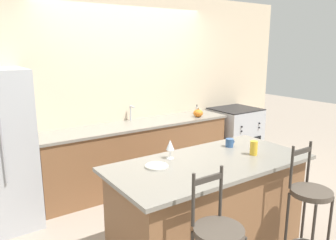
# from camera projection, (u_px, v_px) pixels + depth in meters

# --- Properties ---
(ground_plane) EXTENTS (18.00, 18.00, 0.00)m
(ground_plane) POSITION_uv_depth(u_px,v_px,m) (151.00, 193.00, 4.48)
(ground_plane) COLOR gray
(wall_back) EXTENTS (6.00, 0.07, 2.70)m
(wall_back) POSITION_uv_depth(u_px,v_px,m) (127.00, 89.00, 4.70)
(wall_back) COLOR beige
(wall_back) RESTS_ON ground_plane
(back_counter) EXTENTS (2.80, 0.63, 0.91)m
(back_counter) POSITION_uv_depth(u_px,v_px,m) (138.00, 154.00, 4.66)
(back_counter) COLOR brown
(back_counter) RESTS_ON ground_plane
(sink_faucet) EXTENTS (0.02, 0.13, 0.22)m
(sink_faucet) POSITION_uv_depth(u_px,v_px,m) (131.00, 111.00, 4.68)
(sink_faucet) COLOR #ADAFB5
(sink_faucet) RESTS_ON back_counter
(kitchen_island) EXTENTS (1.90, 0.90, 0.93)m
(kitchen_island) POSITION_uv_depth(u_px,v_px,m) (209.00, 208.00, 3.08)
(kitchen_island) COLOR brown
(kitchen_island) RESTS_ON ground_plane
(oven_range) EXTENTS (0.75, 0.71, 0.93)m
(oven_range) POSITION_uv_depth(u_px,v_px,m) (234.00, 135.00, 5.62)
(oven_range) COLOR #ADAFB5
(oven_range) RESTS_ON ground_plane
(bar_stool_far) EXTENTS (0.34, 0.34, 1.15)m
(bar_stool_far) POSITION_uv_depth(u_px,v_px,m) (309.00, 206.00, 2.79)
(bar_stool_far) COLOR #332D28
(bar_stool_far) RESTS_ON ground_plane
(dinner_plate) EXTENTS (0.21, 0.21, 0.02)m
(dinner_plate) POSITION_uv_depth(u_px,v_px,m) (157.00, 166.00, 2.84)
(dinner_plate) COLOR beige
(dinner_plate) RESTS_ON kitchen_island
(wine_glass) EXTENTS (0.08, 0.08, 0.18)m
(wine_glass) POSITION_uv_depth(u_px,v_px,m) (170.00, 145.00, 3.03)
(wine_glass) COLOR white
(wine_glass) RESTS_ON kitchen_island
(coffee_mug) EXTENTS (0.11, 0.08, 0.09)m
(coffee_mug) POSITION_uv_depth(u_px,v_px,m) (230.00, 143.00, 3.40)
(coffee_mug) COLOR #335689
(coffee_mug) RESTS_ON kitchen_island
(tumbler_cup) EXTENTS (0.07, 0.07, 0.14)m
(tumbler_cup) POSITION_uv_depth(u_px,v_px,m) (254.00, 148.00, 3.14)
(tumbler_cup) COLOR gold
(tumbler_cup) RESTS_ON kitchen_island
(pumpkin_decoration) EXTENTS (0.15, 0.15, 0.14)m
(pumpkin_decoration) POSITION_uv_depth(u_px,v_px,m) (198.00, 113.00, 4.96)
(pumpkin_decoration) COLOR orange
(pumpkin_decoration) RESTS_ON back_counter
(soap_bottle) EXTENTS (0.04, 0.04, 0.15)m
(soap_bottle) POSITION_uv_depth(u_px,v_px,m) (197.00, 110.00, 5.16)
(soap_bottle) COLOR silver
(soap_bottle) RESTS_ON back_counter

